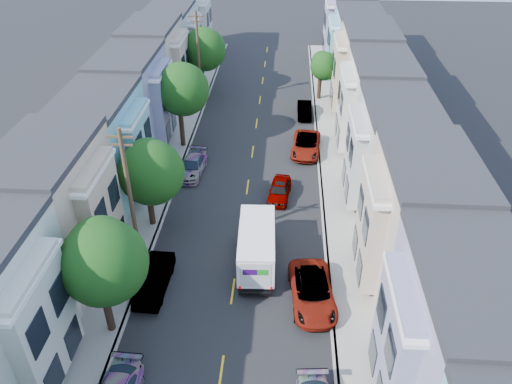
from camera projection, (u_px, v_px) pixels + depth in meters
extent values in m
plane|color=black|center=(233.00, 291.00, 31.23)|extent=(160.00, 160.00, 0.00)
cube|color=black|center=(250.00, 168.00, 43.68)|extent=(12.00, 70.00, 0.02)
cube|color=gray|center=(182.00, 166.00, 43.97)|extent=(0.30, 70.00, 0.15)
cube|color=gray|center=(320.00, 170.00, 43.33)|extent=(0.30, 70.00, 0.15)
cube|color=gray|center=(167.00, 165.00, 44.03)|extent=(2.60, 70.00, 0.15)
cube|color=gray|center=(335.00, 171.00, 43.26)|extent=(2.60, 70.00, 0.15)
cube|color=gold|center=(250.00, 168.00, 43.69)|extent=(0.12, 70.00, 0.01)
cube|color=#ADAEAB|center=(125.00, 164.00, 44.28)|extent=(5.00, 70.00, 8.50)
cube|color=#ADAEAB|center=(379.00, 173.00, 43.10)|extent=(5.00, 70.00, 8.50)
cylinder|color=black|center=(107.00, 308.00, 27.69)|extent=(0.44, 0.44, 3.54)
sphere|color=#1C3F15|center=(102.00, 263.00, 25.80)|extent=(4.61, 4.61, 4.61)
cylinder|color=black|center=(151.00, 208.00, 36.16)|extent=(0.44, 0.44, 2.91)
sphere|color=#1C3F15|center=(150.00, 173.00, 34.45)|extent=(4.61, 4.61, 4.61)
cylinder|color=black|center=(182.00, 127.00, 46.00)|extent=(0.44, 0.44, 4.02)
sphere|color=#1C3F15|center=(182.00, 90.00, 43.96)|extent=(4.70, 4.70, 4.70)
cylinder|color=black|center=(203.00, 79.00, 56.62)|extent=(0.44, 0.44, 3.57)
sphere|color=#1C3F15|center=(204.00, 50.00, 54.70)|extent=(4.70, 4.70, 4.70)
cylinder|color=black|center=(319.00, 88.00, 55.61)|extent=(0.44, 0.44, 2.77)
sphere|color=#1C3F15|center=(324.00, 66.00, 54.22)|extent=(3.10, 3.10, 3.10)
cylinder|color=#42301E|center=(131.00, 204.00, 30.45)|extent=(0.26, 0.26, 10.00)
cube|color=#42301E|center=(120.00, 137.00, 27.90)|extent=(1.60, 0.12, 0.12)
cylinder|color=#42301E|center=(199.00, 62.00, 52.05)|extent=(0.26, 0.26, 10.00)
cube|color=#42301E|center=(196.00, 16.00, 49.50)|extent=(1.60, 0.12, 0.12)
cube|color=silver|center=(256.00, 253.00, 31.57)|extent=(2.29, 4.10, 2.24)
cube|color=silver|center=(259.00, 225.00, 34.12)|extent=(2.29, 1.91, 2.06)
cube|color=black|center=(257.00, 259.00, 32.97)|extent=(2.11, 5.89, 0.23)
cube|color=#2D0A51|center=(248.00, 272.00, 29.74)|extent=(0.86, 0.04, 0.42)
cube|color=#198C1E|center=(261.00, 272.00, 29.70)|extent=(0.67, 0.04, 0.42)
cylinder|color=black|center=(238.00, 280.00, 31.44)|extent=(0.27, 0.86, 0.86)
cylinder|color=black|center=(271.00, 282.00, 31.33)|extent=(0.27, 0.86, 0.86)
cylinder|color=black|center=(244.00, 242.00, 34.63)|extent=(0.27, 0.86, 0.86)
cylinder|color=black|center=(273.00, 243.00, 34.52)|extent=(0.27, 0.86, 0.86)
imported|color=black|center=(280.00, 190.00, 39.56)|extent=(2.08, 4.36, 1.36)
imported|color=#989898|center=(154.00, 279.00, 31.01)|extent=(1.76, 4.68, 1.55)
imported|color=#591F15|center=(192.00, 166.00, 42.67)|extent=(2.37, 4.83, 1.40)
imported|color=silver|center=(312.00, 292.00, 30.11)|extent=(3.06, 5.74, 1.53)
imported|color=black|center=(306.00, 145.00, 45.71)|extent=(2.94, 5.58, 1.50)
imported|color=black|center=(304.00, 110.00, 52.29)|extent=(1.46, 4.04, 1.34)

